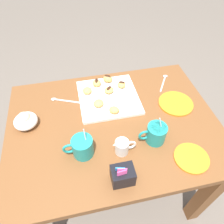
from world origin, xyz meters
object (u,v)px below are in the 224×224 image
at_px(beignet_0, 108,79).
at_px(beignet_4, 114,110).
at_px(pastry_plate_square, 108,97).
at_px(beignet_5, 99,103).
at_px(saucer_orange_right, 176,103).
at_px(saucer_orange_left, 191,158).
at_px(beignet_2, 87,91).
at_px(cream_pitcher_white, 122,146).
at_px(beignet_1, 97,83).
at_px(ice_cream_bowl, 25,120).
at_px(sugar_caddy, 123,175).
at_px(coffee_mug_teal_left, 156,133).
at_px(dining_table, 113,137).
at_px(coffee_mug_teal_right, 82,147).
at_px(beignet_3, 109,90).
at_px(beignet_6, 122,85).

distance_m(beignet_0, beignet_4, 0.24).
xyz_separation_m(pastry_plate_square, beignet_5, (0.06, 0.06, 0.02)).
bearing_deg(pastry_plate_square, saucer_orange_right, 160.82).
relative_size(saucer_orange_left, beignet_2, 2.92).
height_order(cream_pitcher_white, beignet_2, cream_pitcher_white).
bearing_deg(pastry_plate_square, beignet_1, -65.19).
height_order(pastry_plate_square, ice_cream_bowl, ice_cream_bowl).
xyz_separation_m(sugar_caddy, beignet_4, (-0.04, -0.35, -0.01)).
xyz_separation_m(coffee_mug_teal_left, beignet_2, (0.26, -0.37, -0.02)).
xyz_separation_m(dining_table, beignet_5, (0.05, -0.12, 0.16)).
bearing_deg(sugar_caddy, beignet_4, -97.28).
distance_m(coffee_mug_teal_right, beignet_0, 0.48).
bearing_deg(saucer_orange_right, coffee_mug_teal_right, 20.42).
bearing_deg(saucer_orange_left, beignet_0, -65.76).
xyz_separation_m(pastry_plate_square, beignet_1, (0.05, -0.10, 0.03)).
relative_size(cream_pitcher_white, beignet_3, 1.96).
xyz_separation_m(coffee_mug_teal_left, beignet_6, (0.06, -0.37, -0.02)).
relative_size(dining_table, beignet_5, 18.91).
xyz_separation_m(beignet_0, beignet_3, (0.01, 0.09, -0.00)).
distance_m(coffee_mug_teal_left, coffee_mug_teal_right, 0.33).
relative_size(pastry_plate_square, beignet_2, 6.17).
bearing_deg(beignet_6, coffee_mug_teal_left, 99.63).
relative_size(cream_pitcher_white, beignet_6, 2.21).
relative_size(saucer_orange_right, beignet_2, 3.56).
distance_m(coffee_mug_teal_left, beignet_6, 0.38).
xyz_separation_m(saucer_orange_right, beignet_3, (0.34, -0.15, 0.03)).
height_order(saucer_orange_left, beignet_2, beignet_2).
bearing_deg(ice_cream_bowl, beignet_0, -153.56).
height_order(cream_pitcher_white, beignet_6, cream_pitcher_white).
height_order(pastry_plate_square, beignet_2, beignet_2).
xyz_separation_m(ice_cream_bowl, beignet_0, (-0.45, -0.22, -0.00)).
relative_size(coffee_mug_teal_left, beignet_6, 3.03).
height_order(beignet_4, beignet_6, beignet_6).
relative_size(cream_pitcher_white, beignet_2, 2.03).
distance_m(cream_pitcher_white, beignet_1, 0.45).
height_order(coffee_mug_teal_left, beignet_4, coffee_mug_teal_left).
bearing_deg(beignet_6, cream_pitcher_white, 76.24).
distance_m(beignet_1, beignet_5, 0.16).
height_order(sugar_caddy, beignet_1, sugar_caddy).
distance_m(sugar_caddy, saucer_orange_right, 0.52).
height_order(pastry_plate_square, beignet_3, beignet_3).
relative_size(coffee_mug_teal_left, saucer_orange_right, 0.78).
bearing_deg(beignet_1, cream_pitcher_white, 94.83).
bearing_deg(coffee_mug_teal_right, ice_cream_bowl, -40.61).
distance_m(cream_pitcher_white, beignet_3, 0.37).
bearing_deg(beignet_1, ice_cream_bowl, 28.10).
height_order(coffee_mug_teal_left, beignet_1, coffee_mug_teal_left).
bearing_deg(dining_table, beignet_2, -66.58).
relative_size(beignet_1, beignet_2, 0.98).
bearing_deg(beignet_1, pastry_plate_square, 114.81).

